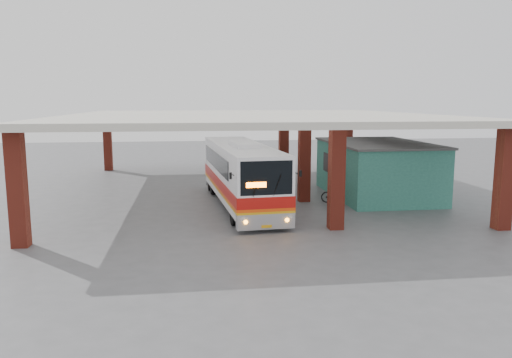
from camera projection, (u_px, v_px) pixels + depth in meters
The scene contains 8 objects.
ground at pixel (257, 215), 23.97m from camera, with size 90.00×90.00×0.00m, color #515154.
brick_columns at pixel (270, 158), 28.71m from camera, with size 20.10×21.60×4.35m.
canopy_roof at pixel (250, 117), 29.70m from camera, with size 21.00×23.00×0.30m, color beige.
shop_building at pixel (377, 169), 28.62m from camera, with size 5.20×8.20×3.11m.
coach_bus at pixel (241, 174), 25.85m from camera, with size 3.34×11.86×3.41m.
motorcycle at pixel (338, 194), 26.75m from camera, with size 0.62×1.78×0.94m, color black.
pedestrian at pixel (290, 201), 23.37m from camera, with size 0.57×0.37×1.56m, color red.
red_chair at pixel (308, 180), 32.61m from camera, with size 0.44×0.44×0.72m.
Camera 1 is at (-3.14, -23.20, 5.45)m, focal length 35.00 mm.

